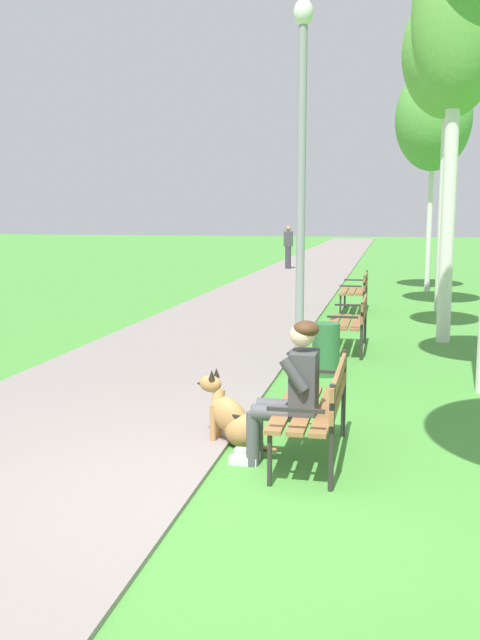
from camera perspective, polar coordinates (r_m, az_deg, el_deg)
The scene contains 13 objects.
ground_plane at distance 5.51m, azimuth -2.04°, elevation -14.14°, with size 120.00×120.00×0.00m, color #478E38.
paved_path at distance 29.17m, azimuth 6.03°, elevation 4.45°, with size 3.35×60.00×0.04m, color gray.
park_bench_near at distance 6.18m, azimuth 6.27°, elevation -6.63°, with size 0.55×1.50×0.85m.
park_bench_mid at distance 11.09m, azimuth 9.02°, elevation 0.13°, with size 0.55×1.50×0.85m.
park_bench_far at distance 15.51m, azimuth 9.42°, elevation 2.53°, with size 0.55×1.50×0.85m.
person_seated_on_near_bench at distance 6.00m, azimuth 4.15°, elevation -5.40°, with size 0.74×0.49×1.25m.
dog_shepherd at distance 6.57m, azimuth -0.58°, elevation -7.94°, with size 0.82×0.39×0.71m.
lamp_post_near at distance 9.03m, azimuth 4.96°, elevation 10.45°, with size 0.24×0.24×4.69m.
birch_tree_third at distance 12.44m, azimuth 17.09°, elevation 21.96°, with size 1.40×1.26×6.66m.
birch_tree_fourth at distance 16.13m, azimuth 16.58°, elevation 19.87°, with size 1.95×2.06×6.77m.
birch_tree_fifth at distance 20.03m, azimuth 15.35°, elevation 15.36°, with size 2.00×2.07×5.96m.
litter_bin at distance 9.39m, azimuth 6.95°, elevation -2.36°, with size 0.36×0.36×0.70m, color #2D6638.
pedestrian_distant at distance 26.83m, azimuth 3.91°, elevation 5.87°, with size 0.32×0.22×1.65m.
Camera 1 is at (1.25, -4.92, 2.13)m, focal length 39.63 mm.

